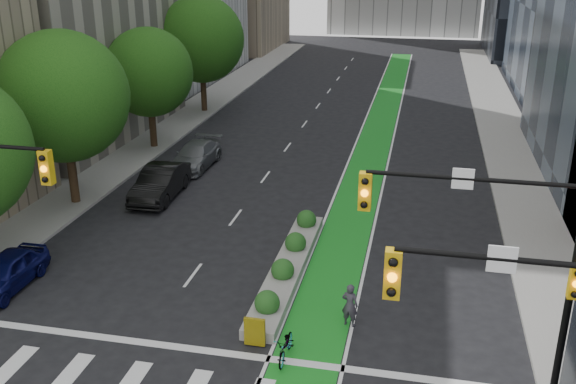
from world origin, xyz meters
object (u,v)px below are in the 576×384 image
at_px(bicycle, 286,346).
at_px(parked_car_left_far, 196,155).
at_px(median_planter, 288,264).
at_px(parked_car_left_mid, 160,183).
at_px(cyclist, 350,305).
at_px(parked_car_left_near, 6,272).

relative_size(bicycle, parked_car_left_far, 0.34).
distance_m(median_planter, parked_car_left_mid, 10.68).
distance_m(bicycle, cyclist, 2.92).
height_order(bicycle, cyclist, cyclist).
bearing_deg(median_planter, cyclist, -49.13).
relative_size(median_planter, parked_car_left_mid, 2.04).
bearing_deg(parked_car_left_far, cyclist, -52.44).
height_order(parked_car_left_near, parked_car_left_mid, parked_car_left_mid).
bearing_deg(parked_car_left_far, parked_car_left_near, -96.35).
bearing_deg(parked_car_left_mid, bicycle, -54.71).
xyz_separation_m(cyclist, parked_car_left_far, (-11.09, 15.21, -0.09)).
bearing_deg(bicycle, parked_car_left_near, 170.09).
relative_size(cyclist, parked_car_left_mid, 0.32).
distance_m(cyclist, parked_car_left_near, 13.20).
height_order(parked_car_left_mid, parked_car_left_far, parked_car_left_mid).
xyz_separation_m(parked_car_left_near, parked_car_left_far, (2.11, 15.38, 0.03)).
distance_m(parked_car_left_near, parked_car_left_far, 15.52).
relative_size(bicycle, parked_car_left_mid, 0.33).
bearing_deg(median_planter, bicycle, -78.59).
bearing_deg(median_planter, parked_car_left_far, 124.64).
bearing_deg(cyclist, parked_car_left_far, -39.49).
xyz_separation_m(cyclist, parked_car_left_mid, (-11.17, 10.05, 0.02)).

